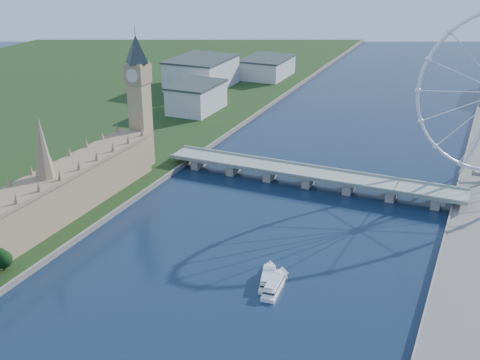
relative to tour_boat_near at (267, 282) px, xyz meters
The scene contains 6 objects.
parliament_range 149.08m from the tour_boat_near, behind, with size 24.00×200.00×70.00m.
big_ben 198.41m from the tour_boat_near, 142.25° to the left, with size 20.02×20.02×110.00m.
westminster_bridge 138.01m from the tour_boat_near, 98.26° to the left, with size 220.00×22.00×9.50m.
city_skyline 397.34m from the tour_boat_near, 87.19° to the left, with size 505.00×280.00×32.00m.
tour_boat_near is the anchor object (origin of this frame).
tour_boat_far 7.52m from the tour_boat_near, 40.36° to the right, with size 7.45×29.19×6.44m, color white, non-canonical shape.
Camera 1 is at (115.76, -92.47, 172.94)m, focal length 45.00 mm.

